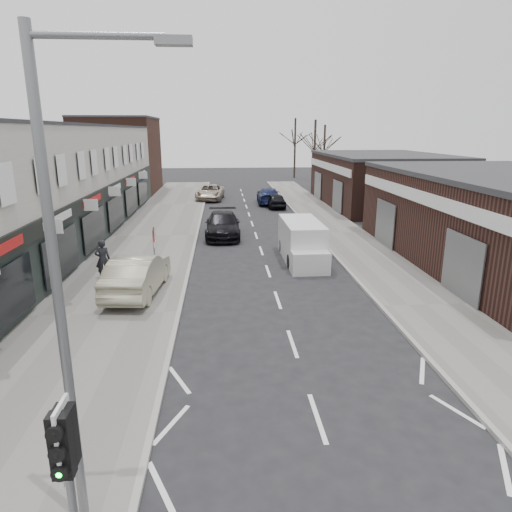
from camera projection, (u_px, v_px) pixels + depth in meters
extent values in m
plane|color=black|center=(338.00, 478.00, 9.12)|extent=(160.00, 160.00, 0.00)
cube|color=slate|center=(153.00, 236.00, 29.78)|extent=(5.50, 64.00, 0.12)
cube|color=slate|center=(341.00, 233.00, 30.67)|extent=(3.50, 64.00, 0.12)
cube|color=#BBB7AB|center=(23.00, 188.00, 25.97)|extent=(8.00, 41.00, 7.10)
cube|color=#41251C|center=(119.00, 156.00, 50.37)|extent=(8.00, 10.00, 8.00)
cube|color=#341C17|center=(381.00, 181.00, 42.11)|extent=(10.00, 16.00, 4.50)
cylinder|color=slate|center=(73.00, 503.00, 6.46)|extent=(0.12, 0.12, 3.00)
cube|color=silver|center=(64.00, 440.00, 6.18)|extent=(0.05, 0.55, 1.10)
cube|color=black|center=(61.00, 446.00, 6.06)|extent=(0.28, 0.22, 0.95)
sphere|color=#0CE533|center=(61.00, 471.00, 6.03)|extent=(0.18, 0.18, 0.18)
cube|color=black|center=(67.00, 434.00, 6.29)|extent=(0.26, 0.20, 0.90)
cylinder|color=slate|center=(59.00, 308.00, 6.93)|extent=(0.16, 0.16, 8.00)
cylinder|color=slate|center=(97.00, 36.00, 5.98)|extent=(1.80, 0.10, 0.10)
cube|color=slate|center=(174.00, 41.00, 6.07)|extent=(0.50, 0.22, 0.12)
cylinder|color=slate|center=(155.00, 257.00, 19.93)|extent=(0.07, 0.07, 2.50)
cube|color=white|center=(155.00, 244.00, 19.77)|extent=(0.04, 0.45, 0.25)
cube|color=silver|center=(301.00, 240.00, 24.45)|extent=(1.93, 4.59, 2.09)
cube|color=silver|center=(311.00, 263.00, 22.00)|extent=(1.85, 0.81, 1.10)
cylinder|color=black|center=(290.00, 261.00, 23.04)|extent=(0.22, 0.70, 0.70)
cylinder|color=black|center=(323.00, 261.00, 23.16)|extent=(0.22, 0.70, 0.70)
cylinder|color=black|center=(282.00, 246.00, 26.12)|extent=(0.22, 0.70, 0.70)
cylinder|color=black|center=(311.00, 245.00, 26.24)|extent=(0.22, 0.70, 0.70)
imported|color=#A29D82|center=(137.00, 274.00, 19.03)|extent=(2.24, 5.18, 1.66)
imported|color=black|center=(103.00, 259.00, 20.84)|extent=(0.76, 0.60, 1.84)
imported|color=#121A39|center=(223.00, 229.00, 29.24)|extent=(1.88, 3.99, 1.32)
imported|color=black|center=(223.00, 225.00, 29.79)|extent=(2.23, 5.43, 1.57)
imported|color=#AC9D8A|center=(210.00, 192.00, 45.84)|extent=(3.00, 5.62, 1.50)
imported|color=white|center=(304.00, 230.00, 28.35)|extent=(1.93, 4.54, 1.46)
imported|color=black|center=(275.00, 200.00, 41.11)|extent=(1.71, 3.91, 1.31)
imported|color=#151D44|center=(268.00, 196.00, 43.38)|extent=(2.29, 5.26, 1.50)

